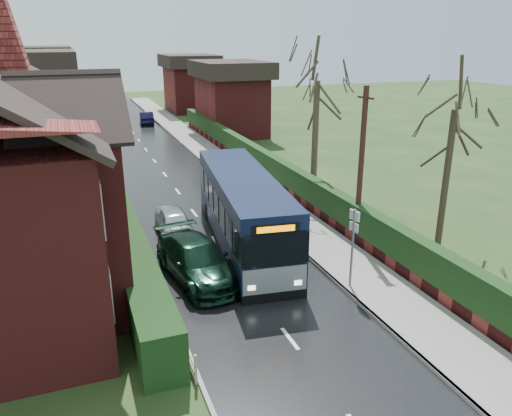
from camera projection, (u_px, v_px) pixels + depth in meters
name	position (u px, v px, depth m)	size (l,w,h in m)	color
ground	(266.00, 307.00, 16.83)	(140.00, 140.00, 0.00)	#384C20
road	(194.00, 213.00, 25.67)	(6.00, 100.00, 0.02)	black
pavement	(271.00, 203.00, 27.06)	(2.50, 100.00, 0.14)	slate
kerb_right	(250.00, 205.00, 26.66)	(0.12, 100.00, 0.14)	gray
kerb_left	(134.00, 220.00, 24.64)	(0.12, 100.00, 0.10)	gray
front_hedge	(127.00, 246.00, 19.69)	(1.20, 16.00, 1.60)	black
picket_fence	(147.00, 252.00, 20.06)	(0.10, 16.00, 0.90)	gray
right_wall_hedge	(297.00, 183.00, 27.26)	(0.60, 50.00, 1.80)	maroon
bus	(243.00, 211.00, 21.33)	(3.62, 10.53, 3.14)	#0E1632
car_silver	(175.00, 223.00, 22.55)	(1.47, 3.67, 1.25)	silver
car_green	(197.00, 260.00, 18.62)	(2.05, 5.03, 1.46)	black
car_distant	(146.00, 118.00, 51.12)	(1.33, 3.80, 1.25)	black
bus_stop_sign	(353.00, 238.00, 17.39)	(0.15, 0.46, 3.05)	slate
telegraph_pole	(361.00, 167.00, 20.98)	(0.26, 0.87, 6.79)	black
tree_right_near	(456.00, 99.00, 19.75)	(3.89, 3.89, 8.41)	#31281D
tree_right_far	(318.00, 72.00, 26.20)	(4.74, 4.74, 9.16)	#3B2F23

